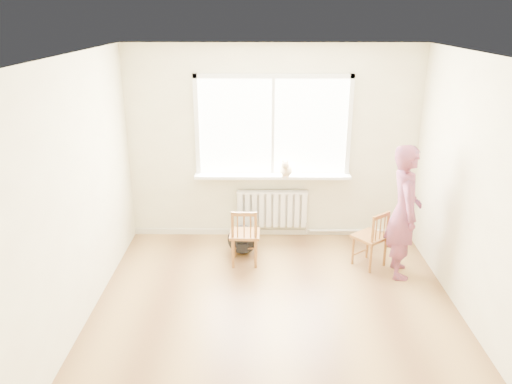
{
  "coord_description": "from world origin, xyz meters",
  "views": [
    {
      "loc": [
        -0.17,
        -4.42,
        3.08
      ],
      "look_at": [
        -0.22,
        1.2,
        1.03
      ],
      "focal_mm": 35.0,
      "sensor_mm": 36.0,
      "label": 1
    }
  ],
  "objects_px": {
    "chair_left": "(245,237)",
    "person": "(404,212)",
    "cat": "(286,169)",
    "chair_right": "(373,239)",
    "backpack": "(243,239)"
  },
  "relations": [
    {
      "from": "chair_left",
      "to": "backpack",
      "type": "relative_size",
      "value": 1.89
    },
    {
      "from": "person",
      "to": "cat",
      "type": "distance_m",
      "value": 1.68
    },
    {
      "from": "backpack",
      "to": "chair_left",
      "type": "bearing_deg",
      "value": -82.9
    },
    {
      "from": "person",
      "to": "backpack",
      "type": "relative_size",
      "value": 4.09
    },
    {
      "from": "chair_left",
      "to": "person",
      "type": "bearing_deg",
      "value": 174.56
    },
    {
      "from": "chair_left",
      "to": "cat",
      "type": "height_order",
      "value": "cat"
    },
    {
      "from": "chair_right",
      "to": "person",
      "type": "relative_size",
      "value": 0.46
    },
    {
      "from": "chair_left",
      "to": "chair_right",
      "type": "height_order",
      "value": "chair_left"
    },
    {
      "from": "cat",
      "to": "backpack",
      "type": "bearing_deg",
      "value": -133.94
    },
    {
      "from": "person",
      "to": "backpack",
      "type": "bearing_deg",
      "value": 78.74
    },
    {
      "from": "chair_right",
      "to": "person",
      "type": "height_order",
      "value": "person"
    },
    {
      "from": "chair_right",
      "to": "person",
      "type": "bearing_deg",
      "value": 110.68
    },
    {
      "from": "chair_left",
      "to": "person",
      "type": "distance_m",
      "value": 1.98
    },
    {
      "from": "chair_right",
      "to": "backpack",
      "type": "bearing_deg",
      "value": -51.02
    },
    {
      "from": "chair_right",
      "to": "person",
      "type": "xyz_separation_m",
      "value": [
        0.3,
        -0.18,
        0.44
      ]
    }
  ]
}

